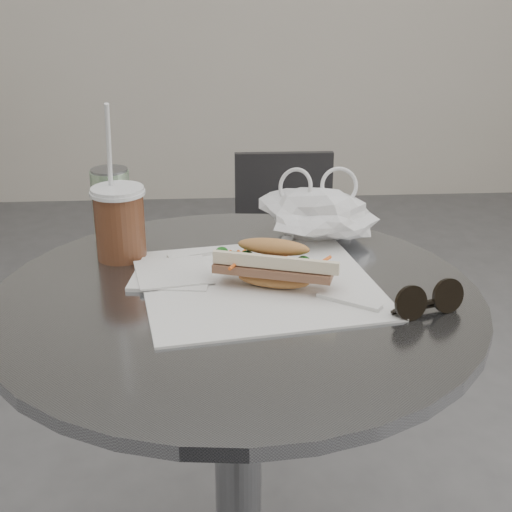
{
  "coord_description": "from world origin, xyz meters",
  "views": [
    {
      "loc": [
        -0.03,
        -0.79,
        1.21
      ],
      "look_at": [
        0.03,
        0.23,
        0.79
      ],
      "focal_mm": 50.0,
      "sensor_mm": 36.0,
      "label": 1
    }
  ],
  "objects": [
    {
      "name": "iced_coffee",
      "position": [
        -0.19,
        0.36,
        0.81
      ],
      "size": [
        0.09,
        0.09,
        0.27
      ],
      "color": "brown",
      "rests_on": "cafe_table"
    },
    {
      "name": "napkin_stack",
      "position": [
        -0.1,
        0.27,
        0.74
      ],
      "size": [
        0.14,
        0.14,
        0.01
      ],
      "color": "white",
      "rests_on": "cafe_table"
    },
    {
      "name": "banh_mi",
      "position": [
        0.06,
        0.22,
        0.78
      ],
      "size": [
        0.24,
        0.16,
        0.08
      ],
      "rotation": [
        0.0,
        0.0,
        -0.32
      ],
      "color": "tan",
      "rests_on": "sandwich_paper"
    },
    {
      "name": "plastic_bag",
      "position": [
        0.16,
        0.41,
        0.79
      ],
      "size": [
        0.23,
        0.2,
        0.1
      ],
      "primitive_type": null,
      "rotation": [
        0.0,
        0.0,
        -0.32
      ],
      "color": "white",
      "rests_on": "cafe_table"
    },
    {
      "name": "sandwich_paper",
      "position": [
        0.04,
        0.23,
        0.74
      ],
      "size": [
        0.41,
        0.39,
        0.0
      ],
      "primitive_type": "cube",
      "rotation": [
        0.0,
        0.0,
        0.16
      ],
      "color": "white",
      "rests_on": "cafe_table"
    },
    {
      "name": "cafe_table",
      "position": [
        0.0,
        0.2,
        0.47
      ],
      "size": [
        0.76,
        0.76,
        0.74
      ],
      "color": "slate",
      "rests_on": "ground"
    },
    {
      "name": "chair_far",
      "position": [
        0.18,
        1.1,
        0.31
      ],
      "size": [
        0.37,
        0.37,
        0.7
      ],
      "rotation": [
        0.0,
        0.0,
        3.13
      ],
      "color": "#323234",
      "rests_on": "ground"
    },
    {
      "name": "sunglasses",
      "position": [
        0.27,
        0.11,
        0.76
      ],
      "size": [
        0.11,
        0.06,
        0.05
      ],
      "rotation": [
        0.0,
        0.0,
        0.33
      ],
      "color": "black",
      "rests_on": "cafe_table"
    },
    {
      "name": "drink_can",
      "position": [
        -0.22,
        0.45,
        0.81
      ],
      "size": [
        0.07,
        0.07,
        0.13
      ],
      "color": "#63A15E",
      "rests_on": "cafe_table"
    }
  ]
}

